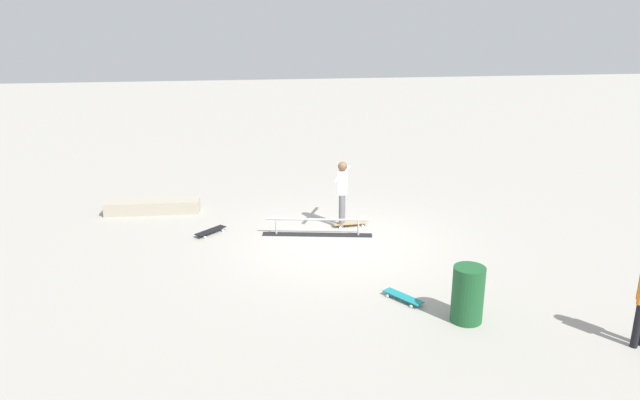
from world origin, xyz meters
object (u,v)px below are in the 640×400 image
(loose_skateboard_teal, at_px, (403,297))
(loose_skateboard_black, at_px, (211,231))
(trash_bin, at_px, (468,294))
(skater_main, at_px, (342,189))
(grind_rail, at_px, (317,228))
(skate_ledge, at_px, (153,207))
(skateboard_main, at_px, (350,223))

(loose_skateboard_teal, height_order, loose_skateboard_black, same)
(trash_bin, bearing_deg, skater_main, -74.24)
(skater_main, bearing_deg, trash_bin, -141.07)
(grind_rail, relative_size, loose_skateboard_black, 3.51)
(skate_ledge, xyz_separation_m, trash_bin, (-5.89, 6.28, 0.32))
(skater_main, relative_size, loose_skateboard_black, 2.21)
(loose_skateboard_teal, bearing_deg, skate_ledge, 6.92)
(skate_ledge, relative_size, skater_main, 1.47)
(skate_ledge, distance_m, skateboard_main, 5.03)
(skater_main, bearing_deg, skate_ledge, 94.06)
(loose_skateboard_teal, xyz_separation_m, loose_skateboard_black, (3.54, -3.78, 0.00))
(trash_bin, bearing_deg, loose_skateboard_teal, -43.85)
(grind_rail, distance_m, loose_skateboard_black, 2.45)
(skateboard_main, xyz_separation_m, loose_skateboard_teal, (-0.27, 3.86, 0.00))
(skateboard_main, relative_size, trash_bin, 0.84)
(skateboard_main, bearing_deg, loose_skateboard_teal, 88.93)
(loose_skateboard_teal, relative_size, trash_bin, 0.79)
(grind_rail, xyz_separation_m, loose_skateboard_black, (2.42, -0.38, -0.10))
(skateboard_main, xyz_separation_m, trash_bin, (-1.13, 4.69, 0.41))
(skate_ledge, height_order, loose_skateboard_teal, skate_ledge)
(skater_main, bearing_deg, skateboard_main, -70.02)
(loose_skateboard_black, height_order, trash_bin, trash_bin)
(grind_rail, xyz_separation_m, skateboard_main, (-0.85, -0.46, -0.10))
(loose_skateboard_teal, bearing_deg, skateboard_main, -31.80)
(grind_rail, height_order, skate_ledge, grind_rail)
(loose_skateboard_black, bearing_deg, skater_main, -42.32)
(skate_ledge, relative_size, loose_skateboard_teal, 3.04)
(skate_ledge, bearing_deg, trash_bin, 133.19)
(loose_skateboard_black, relative_size, trash_bin, 0.74)
(skate_ledge, bearing_deg, loose_skateboard_black, 131.82)
(grind_rail, height_order, skater_main, skater_main)
(skater_main, distance_m, trash_bin, 4.90)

